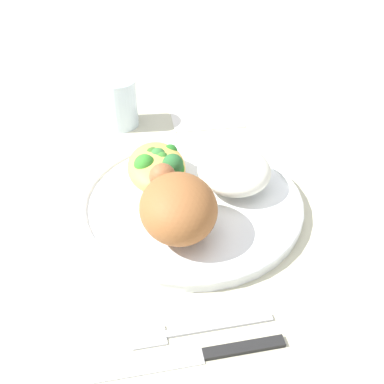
{
  "coord_description": "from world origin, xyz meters",
  "views": [
    {
      "loc": [
        -0.47,
        0.07,
        0.4
      ],
      "look_at": [
        0.0,
        0.0,
        0.03
      ],
      "focal_mm": 45.36,
      "sensor_mm": 36.0,
      "label": 1
    }
  ],
  "objects_px": {
    "plate": "(192,203)",
    "fork": "(194,329)",
    "water_glass": "(119,103)",
    "mac_cheese_with_broccoli": "(158,166)",
    "knife": "(204,354)",
    "napkin": "(206,117)",
    "roasted_chicken": "(178,206)",
    "rice_pile": "(234,170)"
  },
  "relations": [
    {
      "from": "roasted_chicken",
      "to": "knife",
      "type": "bearing_deg",
      "value": -178.39
    },
    {
      "from": "roasted_chicken",
      "to": "water_glass",
      "type": "height_order",
      "value": "roasted_chicken"
    },
    {
      "from": "roasted_chicken",
      "to": "napkin",
      "type": "height_order",
      "value": "roasted_chicken"
    },
    {
      "from": "rice_pile",
      "to": "mac_cheese_with_broccoli",
      "type": "relative_size",
      "value": 0.94
    },
    {
      "from": "mac_cheese_with_broccoli",
      "to": "fork",
      "type": "relative_size",
      "value": 0.75
    },
    {
      "from": "rice_pile",
      "to": "napkin",
      "type": "bearing_deg",
      "value": 0.06
    },
    {
      "from": "rice_pile",
      "to": "knife",
      "type": "relative_size",
      "value": 0.53
    },
    {
      "from": "mac_cheese_with_broccoli",
      "to": "water_glass",
      "type": "height_order",
      "value": "water_glass"
    },
    {
      "from": "plate",
      "to": "water_glass",
      "type": "distance_m",
      "value": 0.25
    },
    {
      "from": "plate",
      "to": "fork",
      "type": "bearing_deg",
      "value": 172.09
    },
    {
      "from": "fork",
      "to": "knife",
      "type": "bearing_deg",
      "value": -169.15
    },
    {
      "from": "rice_pile",
      "to": "roasted_chicken",
      "type": "bearing_deg",
      "value": 133.22
    },
    {
      "from": "fork",
      "to": "water_glass",
      "type": "xyz_separation_m",
      "value": [
        0.42,
        0.06,
        0.04
      ]
    },
    {
      "from": "water_glass",
      "to": "mac_cheese_with_broccoli",
      "type": "bearing_deg",
      "value": -166.24
    },
    {
      "from": "plate",
      "to": "water_glass",
      "type": "height_order",
      "value": "water_glass"
    },
    {
      "from": "knife",
      "to": "napkin",
      "type": "relative_size",
      "value": 1.65
    },
    {
      "from": "plate",
      "to": "roasted_chicken",
      "type": "relative_size",
      "value": 2.53
    },
    {
      "from": "water_glass",
      "to": "rice_pile",
      "type": "bearing_deg",
      "value": -145.59
    },
    {
      "from": "roasted_chicken",
      "to": "mac_cheese_with_broccoli",
      "type": "bearing_deg",
      "value": 7.7
    },
    {
      "from": "roasted_chicken",
      "to": "mac_cheese_with_broccoli",
      "type": "relative_size",
      "value": 1.04
    },
    {
      "from": "roasted_chicken",
      "to": "rice_pile",
      "type": "xyz_separation_m",
      "value": [
        0.08,
        -0.08,
        -0.01
      ]
    },
    {
      "from": "roasted_chicken",
      "to": "napkin",
      "type": "bearing_deg",
      "value": -16.26
    },
    {
      "from": "mac_cheese_with_broccoli",
      "to": "napkin",
      "type": "distance_m",
      "value": 0.21
    },
    {
      "from": "fork",
      "to": "water_glass",
      "type": "distance_m",
      "value": 0.42
    },
    {
      "from": "mac_cheese_with_broccoli",
      "to": "fork",
      "type": "height_order",
      "value": "mac_cheese_with_broccoli"
    },
    {
      "from": "knife",
      "to": "napkin",
      "type": "xyz_separation_m",
      "value": [
        0.44,
        -0.08,
        -0.0
      ]
    },
    {
      "from": "plate",
      "to": "mac_cheese_with_broccoli",
      "type": "bearing_deg",
      "value": 39.52
    },
    {
      "from": "knife",
      "to": "napkin",
      "type": "distance_m",
      "value": 0.45
    },
    {
      "from": "mac_cheese_with_broccoli",
      "to": "knife",
      "type": "distance_m",
      "value": 0.27
    },
    {
      "from": "mac_cheese_with_broccoli",
      "to": "fork",
      "type": "distance_m",
      "value": 0.24
    },
    {
      "from": "fork",
      "to": "napkin",
      "type": "height_order",
      "value": "fork"
    },
    {
      "from": "fork",
      "to": "napkin",
      "type": "distance_m",
      "value": 0.42
    },
    {
      "from": "water_glass",
      "to": "napkin",
      "type": "xyz_separation_m",
      "value": [
        -0.0,
        -0.14,
        -0.04
      ]
    },
    {
      "from": "napkin",
      "to": "mac_cheese_with_broccoli",
      "type": "bearing_deg",
      "value": 152.0
    },
    {
      "from": "fork",
      "to": "rice_pile",
      "type": "bearing_deg",
      "value": -21.98
    },
    {
      "from": "roasted_chicken",
      "to": "rice_pile",
      "type": "relative_size",
      "value": 1.1
    },
    {
      "from": "roasted_chicken",
      "to": "fork",
      "type": "relative_size",
      "value": 0.78
    },
    {
      "from": "roasted_chicken",
      "to": "mac_cheese_with_broccoli",
      "type": "distance_m",
      "value": 0.1
    },
    {
      "from": "knife",
      "to": "water_glass",
      "type": "height_order",
      "value": "water_glass"
    },
    {
      "from": "rice_pile",
      "to": "mac_cheese_with_broccoli",
      "type": "height_order",
      "value": "mac_cheese_with_broccoli"
    },
    {
      "from": "knife",
      "to": "napkin",
      "type": "bearing_deg",
      "value": -10.02
    },
    {
      "from": "napkin",
      "to": "fork",
      "type": "bearing_deg",
      "value": 168.56
    }
  ]
}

